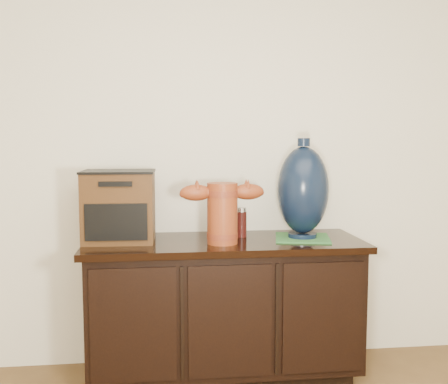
{
  "coord_description": "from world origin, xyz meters",
  "views": [
    {
      "loc": [
        -0.33,
        -0.48,
        1.29
      ],
      "look_at": [
        -0.01,
        2.18,
        1.02
      ],
      "focal_mm": 42.0,
      "sensor_mm": 36.0,
      "label": 1
    }
  ],
  "objects": [
    {
      "name": "sideboard",
      "position": [
        0.0,
        2.23,
        0.39
      ],
      "size": [
        1.46,
        0.56,
        0.75
      ],
      "color": "black",
      "rests_on": "ground"
    },
    {
      "name": "terracotta_vessel",
      "position": [
        -0.02,
        2.14,
        0.93
      ],
      "size": [
        0.44,
        0.17,
        0.31
      ],
      "rotation": [
        0.0,
        0.0,
        0.08
      ],
      "color": "#903C1A",
      "rests_on": "sideboard"
    },
    {
      "name": "tv_radio",
      "position": [
        -0.55,
        2.27,
        0.94
      ],
      "size": [
        0.38,
        0.31,
        0.37
      ],
      "rotation": [
        0.0,
        0.0,
        -0.04
      ],
      "color": "#412610",
      "rests_on": "sideboard"
    },
    {
      "name": "green_mat",
      "position": [
        0.42,
        2.22,
        0.76
      ],
      "size": [
        0.34,
        0.34,
        0.01
      ],
      "primitive_type": "cube",
      "rotation": [
        0.0,
        0.0,
        -0.21
      ],
      "color": "#2E6730",
      "rests_on": "sideboard"
    },
    {
      "name": "lamp_base",
      "position": [
        0.42,
        2.22,
        1.02
      ],
      "size": [
        0.32,
        0.32,
        0.53
      ],
      "rotation": [
        0.0,
        0.0,
        -0.21
      ],
      "color": "black",
      "rests_on": "green_mat"
    },
    {
      "name": "spray_can",
      "position": [
        0.11,
        2.31,
        0.83
      ],
      "size": [
        0.06,
        0.06,
        0.16
      ],
      "color": "#51110E",
      "rests_on": "sideboard"
    }
  ]
}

